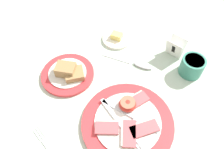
{
  "coord_description": "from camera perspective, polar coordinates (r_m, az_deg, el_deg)",
  "views": [
    {
      "loc": [
        0.18,
        -0.25,
        0.6
      ],
      "look_at": [
        -0.06,
        0.11,
        0.02
      ],
      "focal_mm": 35.0,
      "sensor_mm": 36.0,
      "label": 1
    }
  ],
  "objects": [
    {
      "name": "ground_plane",
      "position": [
        0.67,
        -0.74,
        -9.38
      ],
      "size": [
        3.0,
        3.0,
        0.0
      ],
      "primitive_type": "plane",
      "color": "#B7CCB7"
    },
    {
      "name": "sugar_cup",
      "position": [
        0.77,
        20.2,
        2.14
      ],
      "size": [
        0.08,
        0.08,
        0.06
      ],
      "color": "#337F6B",
      "rests_on": "ground_plane"
    },
    {
      "name": "breakfast_plate",
      "position": [
        0.65,
        4.14,
        -12.06
      ],
      "size": [
        0.27,
        0.27,
        0.04
      ],
      "color": "red",
      "rests_on": "ground_plane"
    },
    {
      "name": "bread_plate",
      "position": [
        0.75,
        -11.39,
        0.31
      ],
      "size": [
        0.18,
        0.18,
        0.05
      ],
      "color": "red",
      "rests_on": "ground_plane"
    },
    {
      "name": "teaspoon_by_saucer",
      "position": [
        0.77,
        6.45,
        2.8
      ],
      "size": [
        0.19,
        0.06,
        0.01
      ],
      "rotation": [
        0.0,
        0.0,
        0.21
      ],
      "color": "silver",
      "rests_on": "ground_plane"
    },
    {
      "name": "butter_dish",
      "position": [
        0.85,
        1.24,
        9.42
      ],
      "size": [
        0.11,
        0.11,
        0.03
      ],
      "color": "silver",
      "rests_on": "ground_plane"
    },
    {
      "name": "number_card",
      "position": [
        0.81,
        16.17,
        6.74
      ],
      "size": [
        0.06,
        0.05,
        0.07
      ],
      "rotation": [
        0.0,
        0.0,
        -0.09
      ],
      "color": "white",
      "rests_on": "ground_plane"
    }
  ]
}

